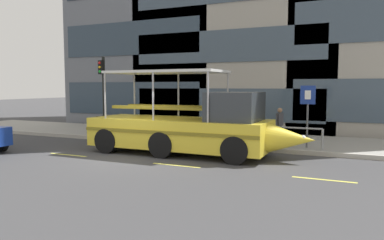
{
  "coord_description": "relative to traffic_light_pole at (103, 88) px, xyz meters",
  "views": [
    {
      "loc": [
        8.07,
        -12.02,
        2.7
      ],
      "look_at": [
        1.67,
        2.16,
        1.3
      ],
      "focal_mm": 34.84,
      "sensor_mm": 36.0,
      "label": 1
    }
  ],
  "objects": [
    {
      "name": "sidewalk",
      "position": [
        4.27,
        1.67,
        -2.56
      ],
      "size": [
        32.0,
        4.8,
        0.18
      ],
      "primitive_type": "cube",
      "color": "#99968E",
      "rests_on": "ground_plane"
    },
    {
      "name": "lane_centreline",
      "position": [
        4.27,
        -4.71,
        -2.64
      ],
      "size": [
        25.8,
        0.12,
        0.01
      ],
      "color": "#DBD64C",
      "rests_on": "ground_plane"
    },
    {
      "name": "ground_plane",
      "position": [
        4.27,
        -3.93,
        -2.65
      ],
      "size": [
        120.0,
        120.0,
        0.0
      ],
      "primitive_type": "plane",
      "color": "#3D3D3F"
    },
    {
      "name": "pedestrian_near_bow",
      "position": [
        9.1,
        0.77,
        -1.52
      ],
      "size": [
        0.3,
        0.4,
        1.57
      ],
      "color": "#47423D",
      "rests_on": "sidewalk"
    },
    {
      "name": "curb_guardrail",
      "position": [
        5.26,
        -0.48,
        -1.88
      ],
      "size": [
        11.64,
        0.09,
        0.88
      ],
      "color": "gray",
      "rests_on": "sidewalk"
    },
    {
      "name": "duck_tour_boat",
      "position": [
        6.25,
        -2.62,
        -1.57
      ],
      "size": [
        9.07,
        2.53,
        3.33
      ],
      "color": "yellow",
      "rests_on": "ground_plane"
    },
    {
      "name": "leaned_bicycle",
      "position": [
        -0.01,
        -0.18,
        -2.09
      ],
      "size": [
        1.74,
        0.46,
        0.96
      ],
      "color": "black",
      "rests_on": "sidewalk"
    },
    {
      "name": "parking_sign",
      "position": [
        10.4,
        -0.13,
        -0.73
      ],
      "size": [
        0.6,
        0.12,
        2.56
      ],
      "color": "#4C4F54",
      "rests_on": "sidewalk"
    },
    {
      "name": "traffic_light_pole",
      "position": [
        0.0,
        0.0,
        0.0
      ],
      "size": [
        0.24,
        0.46,
        4.07
      ],
      "color": "black",
      "rests_on": "sidewalk"
    },
    {
      "name": "curb_edge",
      "position": [
        4.27,
        -0.82,
        -2.56
      ],
      "size": [
        32.0,
        0.18,
        0.18
      ],
      "primitive_type": "cube",
      "color": "#B2ADA3",
      "rests_on": "ground_plane"
    }
  ]
}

